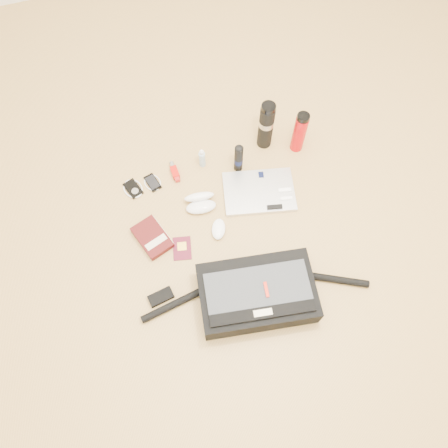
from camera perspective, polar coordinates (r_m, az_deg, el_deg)
The scene contains 14 objects.
ground at distance 2.09m, azimuth 1.59°, elevation -2.13°, with size 4.00×4.00×0.00m, color #B1894A.
messenger_bag at distance 1.94m, azimuth 4.25°, elevation -9.06°, with size 1.03×0.38×0.14m.
laptop at distance 2.20m, azimuth 4.63°, elevation 4.21°, with size 0.40×0.31×0.03m.
book at distance 2.11m, azimuth -9.33°, elevation -1.73°, with size 0.18×0.23×0.04m.
passport at distance 2.08m, azimuth -5.50°, elevation -3.17°, with size 0.11×0.13×0.01m.
mouse at distance 2.10m, azimuth -0.72°, elevation -0.67°, with size 0.10×0.13×0.04m.
sunglasses_case at distance 2.15m, azimuth -3.14°, elevation 2.90°, with size 0.16×0.14×0.09m.
ipod at distance 2.26m, azimuth -11.79°, elevation 4.53°, with size 0.12×0.12×0.01m.
phone at distance 2.26m, azimuth -9.32°, elevation 5.37°, with size 0.10×0.11×0.01m.
inhaler at distance 2.27m, azimuth -6.47°, elevation 6.80°, with size 0.04×0.12×0.03m.
spray_bottle at distance 2.25m, azimuth -2.88°, elevation 8.53°, with size 0.03×0.03×0.13m.
aerosol_can at distance 2.21m, azimuth 1.92°, elevation 8.60°, with size 0.05×0.05×0.19m.
thermos_black at distance 2.27m, azimuth 5.52°, elevation 12.71°, with size 0.08×0.08×0.29m.
thermos_red at distance 2.29m, azimuth 9.84°, elevation 11.72°, with size 0.07×0.07×0.26m.
Camera 1 is at (-0.30, -0.77, 1.92)m, focal length 35.00 mm.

